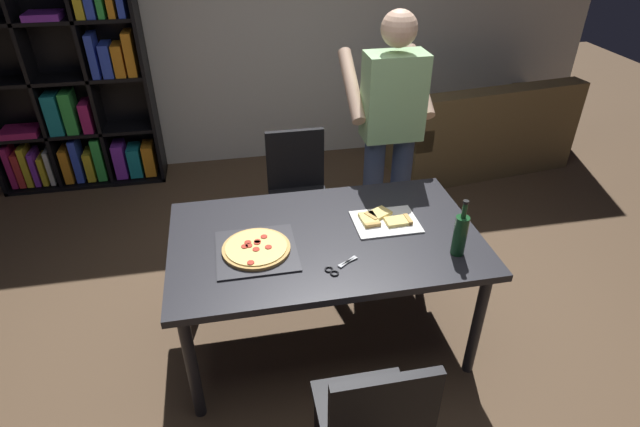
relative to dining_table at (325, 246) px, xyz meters
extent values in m
plane|color=brown|center=(0.00, 0.00, -0.68)|extent=(12.00, 12.00, 0.00)
cube|color=silver|center=(0.00, 2.60, 0.72)|extent=(6.40, 0.10, 2.80)
cube|color=#232328|center=(0.00, 0.00, 0.05)|extent=(1.67, 1.00, 0.04)
cylinder|color=#232328|center=(-0.75, -0.42, -0.33)|extent=(0.06, 0.06, 0.71)
cylinder|color=#232328|center=(0.75, -0.42, -0.33)|extent=(0.06, 0.06, 0.71)
cylinder|color=#232328|center=(-0.75, 0.42, -0.33)|extent=(0.06, 0.06, 0.71)
cylinder|color=#232328|center=(0.75, 0.42, -0.33)|extent=(0.06, 0.06, 0.71)
cube|color=black|center=(0.00, -0.90, -0.25)|extent=(0.42, 0.42, 0.04)
cube|color=black|center=(0.00, -1.09, -0.01)|extent=(0.42, 0.04, 0.45)
cylinder|color=black|center=(0.18, -0.72, -0.48)|extent=(0.04, 0.04, 0.41)
cylinder|color=black|center=(-0.18, -0.72, -0.48)|extent=(0.04, 0.04, 0.41)
cube|color=black|center=(0.00, 0.90, -0.25)|extent=(0.42, 0.42, 0.04)
cube|color=black|center=(0.00, 1.09, -0.01)|extent=(0.42, 0.04, 0.45)
cylinder|color=black|center=(-0.18, 0.72, -0.48)|extent=(0.04, 0.04, 0.41)
cylinder|color=black|center=(0.18, 0.72, -0.48)|extent=(0.04, 0.04, 0.41)
cylinder|color=black|center=(-0.18, 1.08, -0.48)|extent=(0.04, 0.04, 0.41)
cylinder|color=black|center=(0.18, 1.08, -0.48)|extent=(0.04, 0.04, 0.41)
cube|color=brown|center=(1.90, 2.05, -0.48)|extent=(1.79, 1.06, 0.40)
cube|color=brown|center=(1.94, 1.73, -0.06)|extent=(1.71, 0.41, 0.45)
cube|color=brown|center=(2.66, 2.15, -0.18)|extent=(0.27, 0.86, 0.20)
cube|color=brown|center=(1.14, 1.95, -0.18)|extent=(0.27, 0.86, 0.20)
cube|color=black|center=(-1.10, 2.35, 0.29)|extent=(0.03, 0.35, 1.95)
cube|color=black|center=(-1.78, 2.35, -0.67)|extent=(1.40, 0.35, 0.03)
cube|color=black|center=(-1.78, 2.51, 0.29)|extent=(1.40, 0.03, 1.95)
cube|color=black|center=(-1.78, 2.35, -0.18)|extent=(1.34, 0.29, 0.03)
cube|color=black|center=(-1.78, 2.35, 0.29)|extent=(1.34, 0.29, 0.03)
cube|color=black|center=(-1.78, 2.35, 0.77)|extent=(1.34, 0.29, 0.03)
cube|color=black|center=(-2.01, 2.35, 0.29)|extent=(0.03, 0.29, 1.89)
cube|color=black|center=(-1.56, 2.35, 0.29)|extent=(0.03, 0.29, 1.89)
cube|color=#B21E66|center=(-2.39, 2.33, -0.44)|extent=(0.05, 0.22, 0.39)
cube|color=red|center=(-2.33, 2.33, -0.48)|extent=(0.05, 0.22, 0.32)
cube|color=yellow|center=(-2.26, 2.33, -0.45)|extent=(0.05, 0.22, 0.37)
cube|color=purple|center=(-2.20, 2.33, -0.48)|extent=(0.04, 0.22, 0.31)
cube|color=yellow|center=(-2.13, 2.33, -0.50)|extent=(0.04, 0.22, 0.26)
cube|color=silver|center=(-2.07, 2.33, -0.47)|extent=(0.04, 0.22, 0.32)
cube|color=orange|center=(-1.93, 2.33, -0.48)|extent=(0.07, 0.22, 0.32)
cube|color=blue|center=(-1.83, 2.33, -0.43)|extent=(0.06, 0.22, 0.40)
cube|color=yellow|center=(-1.74, 2.33, -0.50)|extent=(0.07, 0.22, 0.27)
cube|color=green|center=(-1.64, 2.33, -0.44)|extent=(0.08, 0.22, 0.40)
cube|color=purple|center=(-1.47, 2.33, -0.47)|extent=(0.10, 0.22, 0.32)
cube|color=teal|center=(-1.34, 2.33, -0.50)|extent=(0.11, 0.22, 0.28)
cube|color=orange|center=(-1.21, 2.33, -0.49)|extent=(0.10, 0.22, 0.29)
cube|color=#B21E66|center=(-2.23, 2.33, -0.14)|extent=(0.31, 0.25, 0.05)
cube|color=teal|center=(-1.91, 2.33, 0.01)|extent=(0.12, 0.22, 0.35)
cube|color=green|center=(-1.78, 2.33, 0.02)|extent=(0.09, 0.22, 0.36)
cube|color=#B21E66|center=(-1.66, 2.33, -0.03)|extent=(0.08, 0.22, 0.26)
cube|color=blue|center=(-1.48, 2.33, 0.49)|extent=(0.06, 0.22, 0.35)
cube|color=blue|center=(-1.39, 2.33, 0.44)|extent=(0.08, 0.22, 0.27)
cube|color=orange|center=(-1.29, 2.33, 0.44)|extent=(0.08, 0.22, 0.26)
cube|color=orange|center=(-1.19, 2.33, 0.49)|extent=(0.07, 0.22, 0.36)
cube|color=purple|center=(-1.78, 2.33, 0.81)|extent=(0.27, 0.25, 0.05)
cylinder|color=#38476B|center=(0.69, 0.75, -0.21)|extent=(0.14, 0.14, 0.95)
cylinder|color=#38476B|center=(0.49, 0.75, -0.21)|extent=(0.14, 0.14, 0.95)
cube|color=#99CC8C|center=(0.59, 0.75, 0.54)|extent=(0.38, 0.22, 0.55)
sphere|color=#E0B293|center=(0.59, 0.75, 0.96)|extent=(0.22, 0.22, 0.22)
cylinder|color=#E0B293|center=(0.82, 0.93, 0.57)|extent=(0.09, 0.50, 0.39)
cylinder|color=#E0B293|center=(0.36, 0.93, 0.57)|extent=(0.09, 0.50, 0.39)
cube|color=#2D2D33|center=(-0.38, -0.07, 0.07)|extent=(0.41, 0.41, 0.01)
cylinder|color=tan|center=(-0.38, -0.07, 0.09)|extent=(0.35, 0.35, 0.02)
cylinder|color=#EACC6B|center=(-0.38, -0.07, 0.10)|extent=(0.32, 0.32, 0.01)
cylinder|color=#B22819|center=(-0.37, -0.03, 0.11)|extent=(0.04, 0.04, 0.00)
cylinder|color=#B22819|center=(-0.37, -0.04, 0.11)|extent=(0.04, 0.04, 0.00)
cylinder|color=#B22819|center=(-0.33, 0.01, 0.11)|extent=(0.04, 0.04, 0.00)
cylinder|color=#B22819|center=(-0.32, -0.09, 0.11)|extent=(0.04, 0.04, 0.00)
cylinder|color=#B22819|center=(-0.42, -0.03, 0.11)|extent=(0.04, 0.04, 0.00)
cylinder|color=#B22819|center=(-0.42, -0.20, 0.11)|extent=(0.04, 0.04, 0.00)
cylinder|color=#B22819|center=(-0.44, -0.06, 0.11)|extent=(0.04, 0.04, 0.00)
cylinder|color=#B22819|center=(-0.38, -0.10, 0.11)|extent=(0.04, 0.04, 0.00)
cylinder|color=#B22819|center=(-0.41, -0.06, 0.11)|extent=(0.04, 0.04, 0.00)
cube|color=white|center=(0.36, 0.06, 0.07)|extent=(0.36, 0.28, 0.01)
cube|color=#EACC6B|center=(0.42, 0.04, 0.09)|extent=(0.14, 0.10, 0.02)
cube|color=tan|center=(0.48, 0.04, 0.09)|extent=(0.03, 0.09, 0.02)
cube|color=#EACC6B|center=(0.34, 0.13, 0.09)|extent=(0.17, 0.15, 0.02)
cube|color=tan|center=(0.28, 0.10, 0.09)|extent=(0.06, 0.09, 0.02)
cube|color=#EACC6B|center=(0.27, 0.09, 0.09)|extent=(0.10, 0.15, 0.02)
cube|color=tan|center=(0.27, 0.03, 0.09)|extent=(0.09, 0.03, 0.02)
cylinder|color=#194723|center=(0.64, -0.28, 0.18)|extent=(0.07, 0.07, 0.22)
cylinder|color=#194723|center=(0.64, -0.28, 0.33)|extent=(0.03, 0.03, 0.08)
cylinder|color=black|center=(0.64, -0.28, 0.38)|extent=(0.03, 0.03, 0.02)
cube|color=silver|center=(0.06, -0.25, 0.08)|extent=(0.10, 0.08, 0.01)
cube|color=silver|center=(0.06, -0.25, 0.08)|extent=(0.11, 0.06, 0.01)
torus|color=black|center=(-0.04, -0.29, 0.08)|extent=(0.06, 0.06, 0.01)
torus|color=black|center=(-0.02, -0.32, 0.08)|extent=(0.06, 0.06, 0.01)
camera|label=1|loc=(-0.46, -2.20, 1.67)|focal=28.54mm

